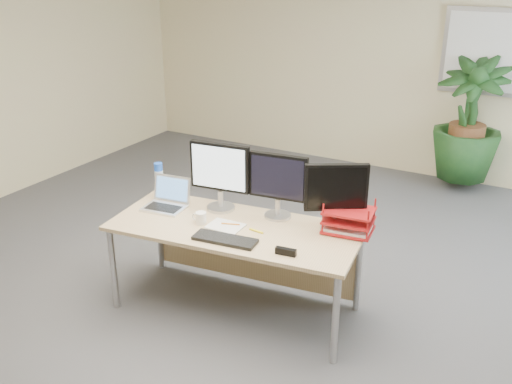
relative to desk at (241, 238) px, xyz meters
The scene contains 17 objects.
floor 0.70m from the desk, 82.77° to the right, with size 8.00×8.00×0.00m, color #404045.
back_wall 3.66m from the desk, 89.14° to the left, with size 7.00×0.04×2.70m, color beige.
whiteboard 3.89m from the desk, 70.50° to the left, with size 1.30×0.04×0.95m.
desk is the anchor object (origin of this frame).
floor_plant 3.44m from the desk, 72.43° to the left, with size 0.84×0.84×1.50m, color #153C19.
monitor_left 0.53m from the desk, 154.64° to the left, with size 0.48×0.22×0.53m.
monitor_right 0.52m from the desk, 43.50° to the left, with size 0.45×0.20×0.50m.
monitor_dark 0.82m from the desk, 17.13° to the left, with size 0.41×0.26×0.50m.
laptop 0.67m from the desk, behind, with size 0.35×0.31×0.23m.
keyboard 0.37m from the desk, 77.73° to the right, with size 0.45×0.15×0.03m, color black.
coffee_mug 0.35m from the desk, 142.90° to the right, with size 0.11×0.08×0.09m.
spiral_notebook 0.21m from the desk, 106.43° to the right, with size 0.25×0.19×0.01m, color silver.
orange_pen 0.20m from the desk, 100.01° to the right, with size 0.01×0.01×0.14m, color orange.
yellow_highlighter 0.27m from the desk, 27.84° to the right, with size 0.02×0.02×0.12m, color yellow.
water_bottle 0.87m from the desk, behind, with size 0.07×0.07×0.29m.
letter_tray 0.83m from the desk, 16.20° to the left, with size 0.38×0.30×0.16m.
stapler 0.63m from the desk, 29.97° to the right, with size 0.14×0.04×0.05m, color black.
Camera 1 is at (1.91, -2.87, 2.52)m, focal length 40.00 mm.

